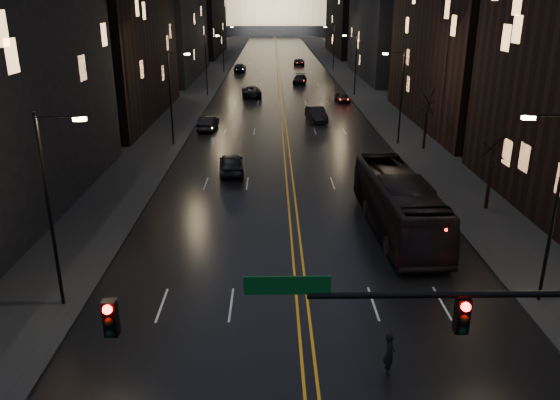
{
  "coord_description": "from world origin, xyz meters",
  "views": [
    {
      "loc": [
        -1.36,
        -12.09,
        13.15
      ],
      "look_at": [
        -0.99,
        13.48,
        3.89
      ],
      "focal_mm": 35.0,
      "sensor_mm": 36.0,
      "label": 1
    }
  ],
  "objects_px": {
    "traffic_signal": "(552,331)",
    "receding_car_a": "(316,114)",
    "bus": "(398,203)",
    "pedestrian_a": "(389,353)",
    "oncoming_car_a": "(231,163)",
    "oncoming_car_b": "(208,123)"
  },
  "relations": [
    {
      "from": "traffic_signal",
      "to": "receding_car_a",
      "type": "distance_m",
      "value": 51.67
    },
    {
      "from": "bus",
      "to": "receding_car_a",
      "type": "xyz_separation_m",
      "value": [
        -2.38,
        32.82,
        -0.92
      ]
    },
    {
      "from": "bus",
      "to": "receding_car_a",
      "type": "distance_m",
      "value": 32.92
    },
    {
      "from": "pedestrian_a",
      "to": "receding_car_a",
      "type": "bearing_deg",
      "value": 4.21
    },
    {
      "from": "oncoming_car_a",
      "to": "pedestrian_a",
      "type": "xyz_separation_m",
      "value": [
        7.69,
        -25.92,
        0.02
      ]
    },
    {
      "from": "oncoming_car_b",
      "to": "receding_car_a",
      "type": "relative_size",
      "value": 0.91
    },
    {
      "from": "receding_car_a",
      "to": "pedestrian_a",
      "type": "bearing_deg",
      "value": -98.49
    },
    {
      "from": "oncoming_car_b",
      "to": "receding_car_a",
      "type": "bearing_deg",
      "value": -155.6
    },
    {
      "from": "oncoming_car_a",
      "to": "pedestrian_a",
      "type": "height_order",
      "value": "pedestrian_a"
    },
    {
      "from": "bus",
      "to": "oncoming_car_b",
      "type": "relative_size",
      "value": 2.69
    },
    {
      "from": "traffic_signal",
      "to": "oncoming_car_b",
      "type": "distance_m",
      "value": 49.31
    },
    {
      "from": "traffic_signal",
      "to": "receding_car_a",
      "type": "bearing_deg",
      "value": 92.32
    },
    {
      "from": "pedestrian_a",
      "to": "oncoming_car_b",
      "type": "bearing_deg",
      "value": 20.4
    },
    {
      "from": "oncoming_car_b",
      "to": "receding_car_a",
      "type": "height_order",
      "value": "receding_car_a"
    },
    {
      "from": "bus",
      "to": "pedestrian_a",
      "type": "height_order",
      "value": "bus"
    },
    {
      "from": "traffic_signal",
      "to": "pedestrian_a",
      "type": "relative_size",
      "value": 10.07
    },
    {
      "from": "oncoming_car_b",
      "to": "pedestrian_a",
      "type": "relative_size",
      "value": 2.76
    },
    {
      "from": "bus",
      "to": "oncoming_car_a",
      "type": "bearing_deg",
      "value": 129.42
    },
    {
      "from": "receding_car_a",
      "to": "pedestrian_a",
      "type": "distance_m",
      "value": 46.46
    },
    {
      "from": "oncoming_car_a",
      "to": "pedestrian_a",
      "type": "relative_size",
      "value": 2.85
    },
    {
      "from": "oncoming_car_b",
      "to": "pedestrian_a",
      "type": "height_order",
      "value": "pedestrian_a"
    },
    {
      "from": "oncoming_car_a",
      "to": "oncoming_car_b",
      "type": "xyz_separation_m",
      "value": [
        -3.67,
        16.07,
        -0.05
      ]
    }
  ]
}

